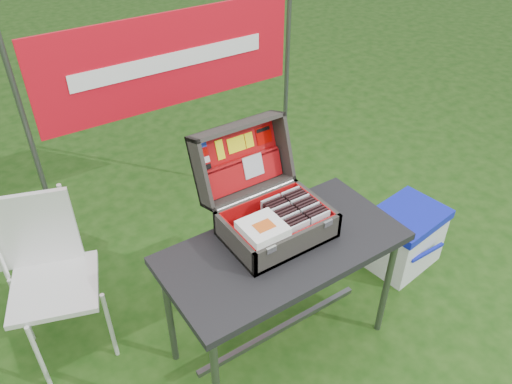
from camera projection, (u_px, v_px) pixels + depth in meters
ground at (276, 333)px, 2.91m from camera, size 80.00×80.00×0.00m
table at (281, 298)px, 2.64m from camera, size 1.20×0.60×0.75m
table_top at (284, 248)px, 2.43m from camera, size 1.20×0.60×0.04m
table_leg_fr at (386, 286)px, 2.73m from camera, size 0.04×0.04×0.71m
table_leg_bl at (170, 315)px, 2.57m from camera, size 0.04×0.04×0.71m
table_leg_br at (329, 238)px, 3.05m from camera, size 0.04×0.04×0.71m
table_brace at (280, 329)px, 2.79m from camera, size 1.05×0.03×0.03m
suitcase at (271, 192)px, 2.38m from camera, size 0.51×0.52×0.46m
suitcase_base_bottom at (277, 234)px, 2.47m from camera, size 0.51×0.36×0.02m
suitcase_base_wall_front at (299, 244)px, 2.32m from camera, size 0.51×0.02×0.14m
suitcase_base_wall_back at (257, 207)px, 2.55m from camera, size 0.51×0.02×0.14m
suitcase_base_wall_left at (234, 243)px, 2.33m from camera, size 0.02×0.36×0.14m
suitcase_base_wall_right at (316, 208)px, 2.55m from camera, size 0.02×0.36×0.14m
suitcase_liner_floor at (277, 232)px, 2.46m from camera, size 0.47×0.32×0.01m
suitcase_latch_left at (271, 250)px, 2.21m from camera, size 0.05×0.01×0.03m
suitcase_latch_right at (328, 223)px, 2.35m from camera, size 0.05×0.01×0.03m
suitcase_hinge at (256, 195)px, 2.52m from camera, size 0.46×0.02×0.02m
suitcase_lid_back at (237, 157)px, 2.56m from camera, size 0.51×0.13×0.35m
suitcase_lid_rim_far at (236, 126)px, 2.45m from camera, size 0.51×0.14×0.06m
suitcase_lid_rim_near at (249, 190)px, 2.57m from camera, size 0.51×0.14×0.06m
suitcase_lid_rim_left at (200, 174)px, 2.40m from camera, size 0.02×0.24×0.39m
suitcase_lid_rim_right at (282, 145)px, 2.62m from camera, size 0.02×0.24×0.39m
suitcase_lid_liner at (238, 158)px, 2.55m from camera, size 0.47×0.11×0.31m
suitcase_liner_wall_front at (297, 241)px, 2.32m from camera, size 0.47×0.01×0.12m
suitcase_liner_wall_back at (259, 206)px, 2.54m from camera, size 0.47×0.01×0.12m
suitcase_liner_wall_left at (237, 241)px, 2.33m from camera, size 0.01×0.32×0.12m
suitcase_liner_wall_right at (314, 207)px, 2.53m from camera, size 0.01×0.32×0.12m
suitcase_lid_pocket at (243, 174)px, 2.56m from camera, size 0.45×0.08×0.15m
suitcase_pocket_edge at (241, 160)px, 2.53m from camera, size 0.44×0.03×0.03m
suitcase_pocket_cd at (253, 166)px, 2.56m from camera, size 0.11×0.05×0.11m
lid_sticker_cc_a at (202, 144)px, 2.42m from camera, size 0.05×0.01×0.03m
lid_sticker_cc_b at (203, 152)px, 2.43m from camera, size 0.05×0.01×0.03m
lid_sticker_cc_c at (205, 160)px, 2.44m from camera, size 0.05×0.01×0.03m
lid_sticker_cc_d at (207, 168)px, 2.46m from camera, size 0.05×0.01×0.03m
lid_card_neon_tall at (220, 150)px, 2.48m from camera, size 0.04×0.03×0.10m
lid_card_neon_main at (236, 144)px, 2.52m from camera, size 0.10×0.03×0.07m
lid_card_neon_small at (249, 140)px, 2.55m from camera, size 0.05×0.03×0.07m
lid_sticker_band at (264, 135)px, 2.59m from camera, size 0.09×0.03×0.09m
lid_sticker_band_bar at (263, 130)px, 2.58m from camera, size 0.08×0.01×0.02m
cd_left_0 at (300, 234)px, 2.35m from camera, size 0.11×0.01×0.13m
cd_left_1 at (297, 232)px, 2.36m from camera, size 0.11×0.01×0.13m
cd_left_2 at (294, 230)px, 2.37m from camera, size 0.11×0.01×0.13m
cd_left_3 at (292, 227)px, 2.39m from camera, size 0.11×0.01×0.13m
cd_left_4 at (289, 225)px, 2.40m from camera, size 0.11×0.01×0.13m
cd_left_5 at (287, 223)px, 2.41m from camera, size 0.11×0.01×0.13m
cd_left_6 at (284, 221)px, 2.43m from camera, size 0.11×0.01×0.13m
cd_left_7 at (282, 218)px, 2.44m from camera, size 0.11×0.01×0.13m
cd_left_8 at (280, 216)px, 2.45m from camera, size 0.11×0.01×0.13m
cd_left_9 at (277, 214)px, 2.47m from camera, size 0.11×0.01×0.13m
cd_left_10 at (275, 212)px, 2.48m from camera, size 0.11×0.01×0.13m
cd_left_11 at (273, 210)px, 2.49m from camera, size 0.11×0.01×0.13m
cd_left_12 at (270, 208)px, 2.51m from camera, size 0.11×0.01×0.13m
cd_right_0 at (320, 225)px, 2.40m from camera, size 0.11×0.01×0.13m
cd_right_1 at (317, 223)px, 2.41m from camera, size 0.11×0.01×0.13m
cd_right_2 at (315, 220)px, 2.43m from camera, size 0.11×0.01×0.13m
cd_right_3 at (312, 218)px, 2.44m from camera, size 0.11×0.01×0.13m
cd_right_4 at (309, 216)px, 2.45m from camera, size 0.11×0.01×0.13m
cd_right_5 at (307, 214)px, 2.47m from camera, size 0.11×0.01×0.13m
cd_right_6 at (304, 212)px, 2.48m from camera, size 0.11×0.01×0.13m
cd_right_7 at (302, 210)px, 2.50m from camera, size 0.11×0.01×0.13m
cd_right_8 at (299, 208)px, 2.51m from camera, size 0.11×0.01×0.13m
cd_right_9 at (297, 206)px, 2.52m from camera, size 0.11×0.01×0.13m
cd_right_10 at (295, 204)px, 2.54m from camera, size 0.11×0.01×0.13m
cd_right_11 at (292, 202)px, 2.55m from camera, size 0.11×0.01×0.13m
cd_right_12 at (290, 200)px, 2.56m from camera, size 0.11×0.01×0.13m
songbook_0 at (263, 231)px, 2.29m from camera, size 0.19×0.19×0.00m
songbook_1 at (263, 230)px, 2.29m from camera, size 0.19×0.19×0.00m
songbook_2 at (263, 229)px, 2.28m from camera, size 0.19×0.19×0.00m
songbook_3 at (263, 229)px, 2.28m from camera, size 0.19×0.19×0.00m
songbook_4 at (263, 228)px, 2.28m from camera, size 0.19×0.19×0.00m
songbook_5 at (263, 227)px, 2.28m from camera, size 0.19×0.19×0.00m
songbook_6 at (263, 226)px, 2.27m from camera, size 0.19×0.19×0.00m
songbook_7 at (263, 225)px, 2.27m from camera, size 0.19×0.19×0.00m
songbook_graphic at (264, 226)px, 2.26m from camera, size 0.09×0.07×0.00m
cooler at (404, 237)px, 3.27m from camera, size 0.52×0.42×0.42m
cooler_body at (403, 241)px, 3.29m from camera, size 0.49×0.40×0.36m
cooler_lid at (409, 216)px, 3.17m from camera, size 0.52×0.42×0.06m
cooler_handle at (427, 252)px, 3.13m from camera, size 0.28×0.02×0.02m
chair at (55, 289)px, 2.56m from camera, size 0.56×0.58×0.95m
chair_seat at (55, 287)px, 2.55m from camera, size 0.54×0.54×0.03m
chair_backrest at (32, 230)px, 2.55m from camera, size 0.42×0.16×0.45m
chair_leg_fl at (40, 359)px, 2.49m from camera, size 0.02×0.02×0.48m
chair_leg_fr at (110, 326)px, 2.65m from camera, size 0.02×0.02×0.48m
chair_leg_bl at (22, 311)px, 2.74m from camera, size 0.02×0.02×0.48m
chair_leg_br at (88, 284)px, 2.90m from camera, size 0.02×0.02×0.48m
chair_upright_right at (69, 219)px, 2.64m from camera, size 0.02×0.02×0.45m
cardboard_box at (316, 233)px, 3.37m from camera, size 0.36×0.27×0.34m
banner_post_left at (40, 170)px, 2.77m from camera, size 0.03×0.03×1.70m
banner_post_right at (286, 96)px, 3.53m from camera, size 0.03×0.03×1.70m
banner at (171, 61)px, 2.87m from camera, size 1.60×0.02×0.55m
banner_text at (172, 61)px, 2.87m from camera, size 1.20×0.00×0.10m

